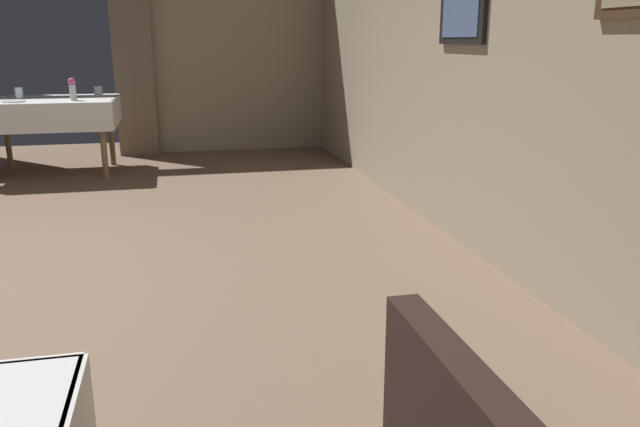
{
  "coord_description": "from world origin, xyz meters",
  "views": [
    {
      "loc": [
        1.35,
        -3.62,
        1.3
      ],
      "look_at": [
        2.24,
        0.29,
        0.21
      ],
      "focal_mm": 35.58,
      "sensor_mm": 36.0,
      "label": 1
    }
  ],
  "objects_px": {
    "dining_table_mid": "(50,108)",
    "glass_mid_d": "(98,91)",
    "plate_mid_b": "(13,101)",
    "flower_vase_mid": "(72,88)",
    "glass_mid_c": "(19,93)"
  },
  "relations": [
    {
      "from": "flower_vase_mid",
      "to": "glass_mid_c",
      "type": "distance_m",
      "value": 0.63
    },
    {
      "from": "glass_mid_d",
      "to": "flower_vase_mid",
      "type": "bearing_deg",
      "value": -107.93
    },
    {
      "from": "dining_table_mid",
      "to": "plate_mid_b",
      "type": "bearing_deg",
      "value": -131.28
    },
    {
      "from": "flower_vase_mid",
      "to": "plate_mid_b",
      "type": "bearing_deg",
      "value": -174.4
    },
    {
      "from": "dining_table_mid",
      "to": "glass_mid_d",
      "type": "xyz_separation_m",
      "value": [
        0.44,
        0.29,
        0.14
      ]
    },
    {
      "from": "plate_mid_b",
      "to": "glass_mid_d",
      "type": "bearing_deg",
      "value": 40.01
    },
    {
      "from": "dining_table_mid",
      "to": "flower_vase_mid",
      "type": "bearing_deg",
      "value": -42.63
    },
    {
      "from": "glass_mid_c",
      "to": "glass_mid_d",
      "type": "bearing_deg",
      "value": 17.06
    },
    {
      "from": "dining_table_mid",
      "to": "glass_mid_c",
      "type": "height_order",
      "value": "glass_mid_c"
    },
    {
      "from": "dining_table_mid",
      "to": "glass_mid_d",
      "type": "distance_m",
      "value": 0.54
    },
    {
      "from": "flower_vase_mid",
      "to": "glass_mid_c",
      "type": "relative_size",
      "value": 1.94
    },
    {
      "from": "glass_mid_c",
      "to": "glass_mid_d",
      "type": "height_order",
      "value": "glass_mid_c"
    },
    {
      "from": "dining_table_mid",
      "to": "plate_mid_b",
      "type": "height_order",
      "value": "plate_mid_b"
    },
    {
      "from": "flower_vase_mid",
      "to": "dining_table_mid",
      "type": "bearing_deg",
      "value": 137.37
    },
    {
      "from": "flower_vase_mid",
      "to": "glass_mid_d",
      "type": "distance_m",
      "value": 0.56
    }
  ]
}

